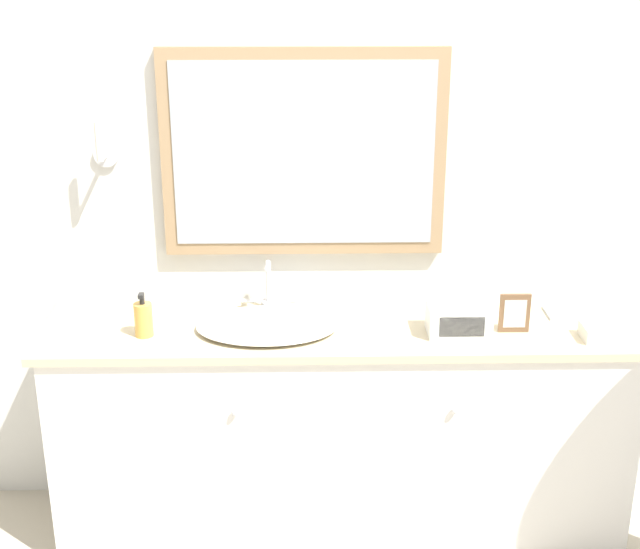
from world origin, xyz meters
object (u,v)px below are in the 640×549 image
at_px(sink_basin, 267,324).
at_px(picture_frame, 515,313).
at_px(appliance_box, 459,319).
at_px(soap_bottle, 143,319).

relative_size(sink_basin, picture_frame, 3.52).
relative_size(sink_basin, appliance_box, 2.31).
bearing_deg(picture_frame, sink_basin, 177.10).
relative_size(appliance_box, picture_frame, 1.52).
xyz_separation_m(soap_bottle, picture_frame, (1.31, 0.01, 0.01)).
height_order(sink_basin, picture_frame, sink_basin).
bearing_deg(sink_basin, appliance_box, -4.52).
distance_m(sink_basin, appliance_box, 0.68).
height_order(appliance_box, picture_frame, picture_frame).
bearing_deg(picture_frame, appliance_box, -177.37).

